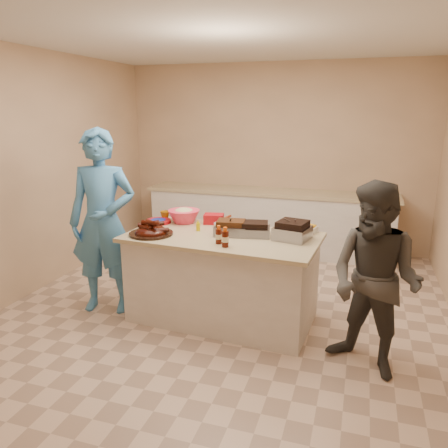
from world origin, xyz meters
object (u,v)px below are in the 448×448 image
(plastic_cup, at_px, (165,220))
(roasting_pan, at_px, (292,239))
(coleslaw_bowl, at_px, (184,222))
(island, at_px, (223,318))
(bbq_bottle_b, at_px, (225,247))
(bbq_bottle_a, at_px, (219,244))
(guest_gray, at_px, (366,369))
(guest_blue, at_px, (109,308))
(mustard_bottle, at_px, (198,231))
(rib_platter, at_px, (151,235))

(plastic_cup, bearing_deg, roasting_pan, -12.56)
(plastic_cup, bearing_deg, coleslaw_bowl, -11.81)
(island, height_order, bbq_bottle_b, bbq_bottle_b)
(bbq_bottle_a, xyz_separation_m, guest_gray, (1.34, -0.24, -0.87))
(island, relative_size, roasting_pan, 6.12)
(bbq_bottle_a, bearing_deg, guest_blue, 174.85)
(mustard_bottle, bearing_deg, plastic_cup, 148.18)
(bbq_bottle_b, distance_m, mustard_bottle, 0.59)
(roasting_pan, xyz_separation_m, guest_gray, (0.73, -0.58, -0.87))
(roasting_pan, distance_m, guest_gray, 1.27)
(coleslaw_bowl, relative_size, mustard_bottle, 3.17)
(bbq_bottle_b, bearing_deg, rib_platter, 169.25)
(island, xyz_separation_m, guest_gray, (1.39, -0.50, 0.00))
(roasting_pan, bearing_deg, bbq_bottle_a, -138.98)
(bbq_bottle_b, bearing_deg, plastic_cup, 141.51)
(bbq_bottle_b, bearing_deg, guest_blue, 172.04)
(plastic_cup, relative_size, guest_blue, 0.06)
(bbq_bottle_b, bearing_deg, bbq_bottle_a, 138.63)
(mustard_bottle, bearing_deg, island, -16.18)
(roasting_pan, xyz_separation_m, plastic_cup, (-1.45, 0.32, 0.00))
(plastic_cup, bearing_deg, bbq_bottle_a, -38.19)
(rib_platter, relative_size, bbq_bottle_b, 2.37)
(bbq_bottle_a, height_order, guest_blue, bbq_bottle_a)
(rib_platter, bearing_deg, guest_gray, -8.81)
(bbq_bottle_b, relative_size, mustard_bottle, 1.68)
(mustard_bottle, relative_size, guest_blue, 0.06)
(coleslaw_bowl, bearing_deg, roasting_pan, -12.72)
(roasting_pan, height_order, mustard_bottle, roasting_pan)
(rib_platter, distance_m, roasting_pan, 1.35)
(rib_platter, xyz_separation_m, guest_gray, (2.06, -0.32, -0.87))
(rib_platter, distance_m, guest_blue, 1.03)
(bbq_bottle_b, xyz_separation_m, guest_gray, (1.26, -0.17, -0.87))
(plastic_cup, bearing_deg, guest_blue, -128.22)
(roasting_pan, bearing_deg, island, -161.45)
(island, height_order, guest_gray, island)
(rib_platter, relative_size, guest_blue, 0.23)
(coleslaw_bowl, height_order, guest_gray, coleslaw_bowl)
(roasting_pan, distance_m, guest_blue, 2.08)
(guest_gray, bearing_deg, rib_platter, -158.76)
(roasting_pan, xyz_separation_m, bbq_bottle_b, (-0.52, -0.41, 0.00))
(island, xyz_separation_m, plastic_cup, (-0.79, 0.40, 0.87))
(rib_platter, distance_m, plastic_cup, 0.60)
(coleslaw_bowl, xyz_separation_m, mustard_bottle, (0.26, -0.26, 0.00))
(roasting_pan, relative_size, guest_blue, 0.16)
(mustard_bottle, distance_m, guest_blue, 1.30)
(bbq_bottle_a, distance_m, plastic_cup, 1.07)
(island, bearing_deg, coleslaw_bowl, 151.58)
(bbq_bottle_a, xyz_separation_m, guest_blue, (-1.27, 0.11, -0.87))
(roasting_pan, relative_size, coleslaw_bowl, 0.89)
(roasting_pan, distance_m, coleslaw_bowl, 1.23)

